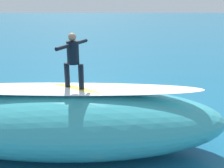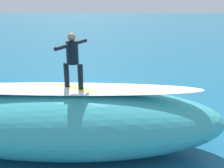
# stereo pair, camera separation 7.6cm
# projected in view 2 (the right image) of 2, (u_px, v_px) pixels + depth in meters

# --- Properties ---
(ground_plane) EXTENTS (120.00, 120.00, 0.00)m
(ground_plane) POSITION_uv_depth(u_px,v_px,m) (93.00, 111.00, 10.59)
(ground_plane) COLOR #196084
(wave_crest) EXTENTS (9.20, 3.21, 1.89)m
(wave_crest) POSITION_uv_depth(u_px,v_px,m) (66.00, 121.00, 7.68)
(wave_crest) COLOR teal
(wave_crest) RESTS_ON ground_plane
(wave_foam_lip) EXTENTS (7.80, 1.19, 0.08)m
(wave_foam_lip) POSITION_uv_depth(u_px,v_px,m) (64.00, 89.00, 7.36)
(wave_foam_lip) COLOR white
(wave_foam_lip) RESTS_ON wave_crest
(surfboard_riding) EXTENTS (2.17, 1.41, 0.08)m
(surfboard_riding) POSITION_uv_depth(u_px,v_px,m) (74.00, 89.00, 7.35)
(surfboard_riding) COLOR yellow
(surfboard_riding) RESTS_ON wave_crest
(surfer_riding) EXTENTS (0.69, 1.33, 1.51)m
(surfer_riding) POSITION_uv_depth(u_px,v_px,m) (72.00, 57.00, 7.06)
(surfer_riding) COLOR black
(surfer_riding) RESTS_ON surfboard_riding
(surfboard_paddling) EXTENTS (2.02, 1.97, 0.08)m
(surfboard_paddling) POSITION_uv_depth(u_px,v_px,m) (136.00, 98.00, 11.79)
(surfboard_paddling) COLOR #E0563D
(surfboard_paddling) RESTS_ON ground_plane
(surfer_paddling) EXTENTS (1.44, 1.39, 0.32)m
(surfer_paddling) POSITION_uv_depth(u_px,v_px,m) (133.00, 94.00, 11.82)
(surfer_paddling) COLOR black
(surfer_paddling) RESTS_ON surfboard_paddling
(foam_patch_mid) EXTENTS (0.89, 1.00, 0.09)m
(foam_patch_mid) POSITION_uv_depth(u_px,v_px,m) (58.00, 115.00, 10.16)
(foam_patch_mid) COLOR white
(foam_patch_mid) RESTS_ON ground_plane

